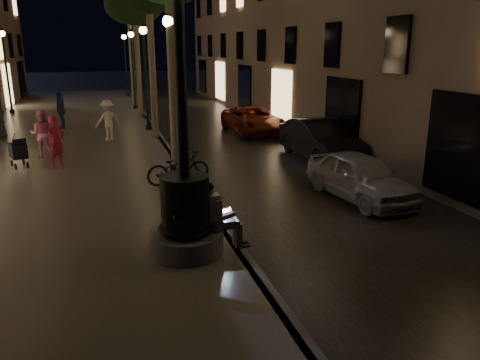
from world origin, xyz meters
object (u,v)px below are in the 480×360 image
object	(u,v)px
car_third	(253,120)
bicycle	(178,167)
tree_far	(128,6)
car_front	(360,176)
fountain_lamppost	(185,201)
car_second	(321,140)
seated_man_laptop	(218,214)
lamp_curb_b	(145,63)
pedestrian_white	(108,120)
lamp_curb_c	(132,59)
stroller	(18,151)
lamp_left_c	(5,60)
pedestrian_blue	(61,109)
lamp_curb_a	(171,72)
pedestrian_red	(56,142)
pedestrian_pink	(42,133)
tree_third	(134,2)
lamp_curb_d	(125,56)

from	to	relation	value
car_third	bicycle	size ratio (longest dim) A/B	2.48
tree_far	car_front	world-z (taller)	tree_far
fountain_lamppost	car_second	size ratio (longest dim) A/B	1.19
tree_far	car_front	size ratio (longest dim) A/B	2.06
seated_man_laptop	lamp_curb_b	world-z (taller)	lamp_curb_b
pedestrian_white	lamp_curb_c	bearing A→B (deg)	-117.90
stroller	bicycle	distance (m)	5.68
lamp_left_c	stroller	size ratio (longest dim) A/B	4.45
fountain_lamppost	car_third	bearing A→B (deg)	66.85
fountain_lamppost	seated_man_laptop	distance (m)	0.68
stroller	pedestrian_blue	size ratio (longest dim) A/B	0.60
car_second	fountain_lamppost	bearing A→B (deg)	-132.32
lamp_curb_a	lamp_curb_b	xyz separation A→B (m)	(0.00, 8.00, 0.00)
pedestrian_red	pedestrian_blue	bearing A→B (deg)	45.84
pedestrian_pink	pedestrian_white	size ratio (longest dim) A/B	1.01
lamp_curb_a	pedestrian_blue	bearing A→B (deg)	112.50
lamp_curb_a	bicycle	xyz separation A→B (m)	(-0.10, -1.39, -2.56)
pedestrian_pink	pedestrian_white	world-z (taller)	pedestrian_pink
car_second	bicycle	size ratio (longest dim) A/B	2.41
car_third	pedestrian_red	xyz separation A→B (m)	(-8.29, -5.34, 0.43)
pedestrian_red	pedestrian_white	world-z (taller)	pedestrian_red
car_third	pedestrian_red	size ratio (longest dim) A/B	2.63
tree_third	tree_far	xyz separation A→B (m)	(0.08, 6.00, 0.29)
pedestrian_blue	bicycle	bearing A→B (deg)	5.25
stroller	car_front	size ratio (longest dim) A/B	0.30
lamp_curb_c	pedestrian_blue	distance (m)	7.94
seated_man_laptop	car_second	world-z (taller)	seated_man_laptop
tree_far	pedestrian_white	bearing A→B (deg)	-98.99
lamp_curb_c	stroller	size ratio (longest dim) A/B	4.45
seated_man_laptop	lamp_curb_c	size ratio (longest dim) A/B	0.28
seated_man_laptop	car_third	world-z (taller)	seated_man_laptop
lamp_curb_a	lamp_left_c	world-z (taller)	same
car_third	pedestrian_pink	size ratio (longest dim) A/B	2.69
lamp_curb_c	lamp_curb_d	xyz separation A→B (m)	(0.00, 8.00, 0.00)
tree_third	car_third	bearing A→B (deg)	-47.23
lamp_curb_a	car_front	distance (m)	6.23
seated_man_laptop	tree_third	bearing A→B (deg)	89.72
lamp_curb_c	pedestrian_blue	xyz separation A→B (m)	(-3.90, -6.57, -2.14)
lamp_left_c	pedestrian_pink	xyz separation A→B (m)	(2.99, -12.70, -2.20)
lamp_curb_d	car_second	bearing A→B (deg)	-76.78
seated_man_laptop	stroller	size ratio (longest dim) A/B	1.23
pedestrian_blue	bicycle	world-z (taller)	pedestrian_blue
tree_far	car_front	bearing A→B (deg)	-78.57
car_second	pedestrian_white	xyz separation A→B (m)	(-7.25, 5.01, 0.30)
lamp_curb_a	car_front	size ratio (longest dim) A/B	1.32
seated_man_laptop	car_second	size ratio (longest dim) A/B	0.31
fountain_lamppost	bicycle	xyz separation A→B (m)	(0.60, 4.61, -0.54)
pedestrian_red	bicycle	bearing A→B (deg)	-87.22
car_second	car_third	size ratio (longest dim) A/B	0.97
lamp_curb_d	bicycle	world-z (taller)	lamp_curb_d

